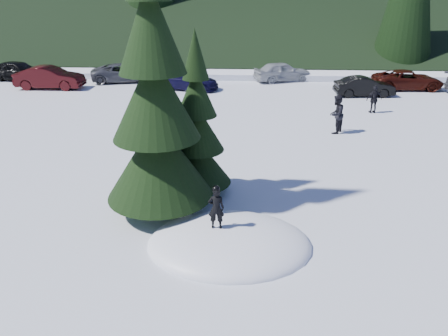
# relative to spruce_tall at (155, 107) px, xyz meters

# --- Properties ---
(ground) EXTENTS (200.00, 200.00, 0.00)m
(ground) POSITION_rel_spruce_tall_xyz_m (2.20, -1.80, -3.32)
(ground) COLOR white
(ground) RESTS_ON ground
(snow_mound) EXTENTS (4.48, 3.52, 0.96)m
(snow_mound) POSITION_rel_spruce_tall_xyz_m (2.20, -1.80, -3.32)
(snow_mound) COLOR white
(snow_mound) RESTS_ON ground
(spruce_tall) EXTENTS (3.20, 3.20, 8.60)m
(spruce_tall) POSITION_rel_spruce_tall_xyz_m (0.00, 0.00, 0.00)
(spruce_tall) COLOR #301F10
(spruce_tall) RESTS_ON ground
(spruce_short) EXTENTS (2.20, 2.20, 5.37)m
(spruce_short) POSITION_rel_spruce_tall_xyz_m (1.00, 1.40, -1.22)
(spruce_short) COLOR #301F10
(spruce_short) RESTS_ON ground
(child_skier) EXTENTS (0.43, 0.28, 1.17)m
(child_skier) POSITION_rel_spruce_tall_xyz_m (1.84, -1.72, -2.25)
(child_skier) COLOR black
(child_skier) RESTS_ON snow_mound
(adult_0) EXTENTS (1.06, 1.12, 1.83)m
(adult_0) POSITION_rel_spruce_tall_xyz_m (6.77, 8.21, -2.40)
(adult_0) COLOR black
(adult_0) RESTS_ON ground
(adult_1) EXTENTS (0.93, 0.52, 1.51)m
(adult_1) POSITION_rel_spruce_tall_xyz_m (9.50, 11.92, -2.57)
(adult_1) COLOR black
(adult_1) RESTS_ON ground
(car_0) EXTENTS (4.55, 2.74, 1.45)m
(car_0) POSITION_rel_spruce_tall_xyz_m (-14.27, 19.36, -2.59)
(car_0) COLOR black
(car_0) RESTS_ON ground
(car_1) EXTENTS (4.52, 1.59, 1.49)m
(car_1) POSITION_rel_spruce_tall_xyz_m (-10.82, 16.89, -2.57)
(car_1) COLOR black
(car_1) RESTS_ON ground
(car_2) EXTENTS (5.04, 3.13, 1.30)m
(car_2) POSITION_rel_spruce_tall_xyz_m (-6.40, 19.44, -2.67)
(car_2) COLOR #44454B
(car_2) RESTS_ON ground
(car_3) EXTENTS (4.68, 2.78, 1.27)m
(car_3) POSITION_rel_spruce_tall_xyz_m (-1.57, 17.20, -2.68)
(car_3) COLOR black
(car_3) RESTS_ON ground
(car_4) EXTENTS (4.45, 3.04, 1.41)m
(car_4) POSITION_rel_spruce_tall_xyz_m (5.04, 20.29, -2.62)
(car_4) COLOR #9EA2A7
(car_4) RESTS_ON ground
(car_5) EXTENTS (3.81, 1.60, 1.22)m
(car_5) POSITION_rel_spruce_tall_xyz_m (9.93, 15.91, -2.71)
(car_5) COLOR black
(car_5) RESTS_ON ground
(car_6) EXTENTS (4.64, 2.25, 1.27)m
(car_6) POSITION_rel_spruce_tall_xyz_m (13.31, 18.07, -2.68)
(car_6) COLOR #330E09
(car_6) RESTS_ON ground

